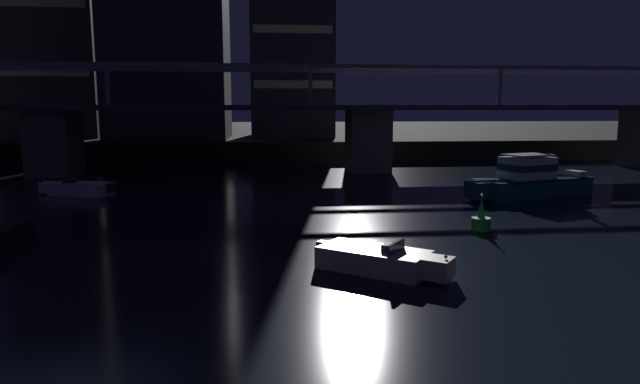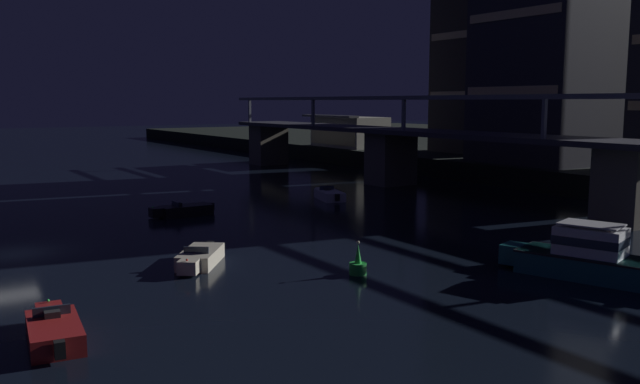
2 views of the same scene
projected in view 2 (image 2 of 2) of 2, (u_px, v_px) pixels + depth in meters
ground_plane at (14, 254)px, 38.36m from camera, size 400.00×400.00×0.00m
river_bridge at (488, 154)px, 58.68m from camera, size 88.32×6.40×9.38m
tower_west_low at (486, 5)px, 84.38m from camera, size 11.23×9.03×38.03m
waterfront_pavilion at (349, 132)px, 97.00m from camera, size 12.40×7.40×4.70m
cabin_cruiser_near_left at (595, 258)px, 32.88m from camera, size 9.33×5.06×2.79m
speedboat_near_center at (183, 210)px, 51.33m from camera, size 1.85×5.20×1.16m
speedboat_near_right at (200, 258)px, 35.74m from camera, size 4.68×4.02×1.16m
speedboat_mid_left at (329, 195)px, 59.85m from camera, size 5.19×2.76×1.16m
speedboat_mid_right at (54, 330)px, 24.37m from camera, size 5.23×2.22×1.16m
channel_buoy at (358, 265)px, 33.80m from camera, size 0.90×0.90×1.76m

